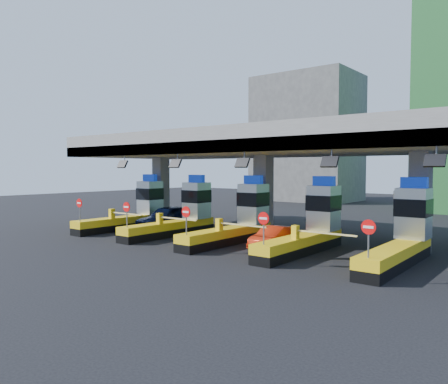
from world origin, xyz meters
The scene contains 10 objects.
ground centered at (0.00, 0.00, 0.00)m, with size 120.00×120.00×0.00m, color black.
toll_canopy centered at (0.00, 2.87, 6.13)m, with size 28.00×12.09×7.00m.
toll_lane_far_left centered at (-10.00, 0.28, 1.40)m, with size 4.43×8.00×4.16m.
toll_lane_left centered at (-5.00, 0.28, 1.40)m, with size 4.43×8.00×4.16m.
toll_lane_center centered at (0.00, 0.28, 1.40)m, with size 4.43×8.00×4.16m.
toll_lane_right centered at (5.00, 0.28, 1.40)m, with size 4.43×8.00×4.16m.
toll_lane_far_right centered at (10.00, 0.28, 1.40)m, with size 4.43×8.00×4.16m.
bg_building_concrete centered at (-14.00, 36.00, 9.00)m, with size 14.00×10.00×18.00m, color #4C4C49.
van centered at (-7.18, 1.02, 0.93)m, with size 2.19×5.43×1.85m, color black.
red_car centered at (2.94, -0.42, 0.63)m, with size 1.33×3.80×1.25m, color red.
Camera 1 is at (16.21, -21.81, 4.56)m, focal length 35.00 mm.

